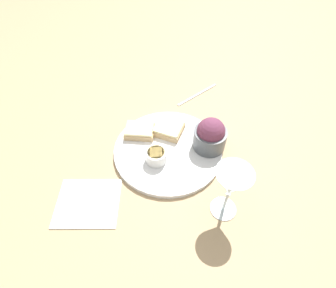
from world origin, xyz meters
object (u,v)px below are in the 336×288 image
Objects in this scene: sauce_ramekin at (156,155)px; napkin at (88,202)px; wine_glass at (231,185)px; salad_bowl at (210,135)px; cheese_toast_near at (169,129)px; cheese_toast_far at (140,131)px; fork at (198,94)px.

sauce_ramekin is 0.22m from napkin.
wine_glass reaches higher than napkin.
wine_glass is (-0.08, 0.18, 0.05)m from salad_bowl.
cheese_toast_far is at bearing 23.78° from cheese_toast_near.
napkin is at bearing 16.23° from wine_glass.
wine_glass is at bearing 112.95° from fork.
salad_bowl is 0.64× the size of wine_glass.
napkin is (0.04, 0.26, -0.02)m from cheese_toast_far.
sauce_ramekin is at bearing -124.45° from napkin.
cheese_toast_far is 0.34m from wine_glass.
cheese_toast_near is (0.00, -0.12, -0.01)m from sauce_ramekin.
fork is at bearing -68.22° from salad_bowl.
salad_bowl is 0.21m from cheese_toast_far.
salad_bowl is at bearing -65.54° from wine_glass.
sauce_ramekin is 0.68× the size of cheese_toast_near.
cheese_toast_near is (0.13, -0.02, -0.03)m from salad_bowl.
cheese_toast_far is at bearing 65.66° from fork.
fork is (-0.03, -0.34, -0.03)m from sauce_ramekin.
salad_bowl is 1.16× the size of cheese_toast_near.
napkin is 1.19× the size of fork.
cheese_toast_far is 0.52× the size of napkin.
sauce_ramekin is 0.34m from fork.
salad_bowl reaches higher than napkin.
sauce_ramekin is 0.58× the size of cheese_toast_far.
cheese_toast_near is 0.09m from cheese_toast_far.
wine_glass reaches higher than cheese_toast_near.
napkin is at bearing 55.55° from sauce_ramekin.
cheese_toast_near is at bearing 80.91° from fork.
cheese_toast_near is 0.32m from napkin.
cheese_toast_far is at bearing -98.09° from napkin.
wine_glass is 0.47m from fork.
cheese_toast_far is 0.64× the size of wine_glass.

